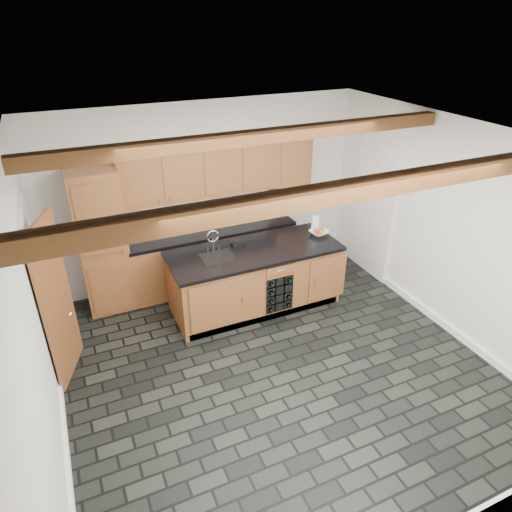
{
  "coord_description": "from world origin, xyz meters",
  "views": [
    {
      "loc": [
        -2.01,
        -3.91,
        3.91
      ],
      "look_at": [
        0.1,
        0.8,
        1.12
      ],
      "focal_mm": 32.0,
      "sensor_mm": 36.0,
      "label": 1
    }
  ],
  "objects": [
    {
      "name": "mug",
      "position": [
        -1.3,
        2.3,
        0.98
      ],
      "size": [
        0.12,
        0.12,
        0.11
      ],
      "primitive_type": "imported",
      "rotation": [
        0.0,
        0.0,
        -0.05
      ],
      "color": "white",
      "rests_on": "back_cabinetry"
    },
    {
      "name": "paper_towel",
      "position": [
        1.39,
        1.48,
        1.05
      ],
      "size": [
        0.11,
        0.11,
        0.24
      ],
      "primitive_type": "cylinder",
      "color": "white",
      "rests_on": "island"
    },
    {
      "name": "faucet",
      "position": [
        -0.25,
        1.33,
        0.96
      ],
      "size": [
        0.45,
        0.4,
        0.34
      ],
      "color": "black",
      "rests_on": "island"
    },
    {
      "name": "room_shell",
      "position": [
        -0.09,
        0.53,
        1.53
      ],
      "size": [
        5.01,
        5.0,
        5.0
      ],
      "color": "white",
      "rests_on": "ground"
    },
    {
      "name": "fruit_bowl",
      "position": [
        1.38,
        1.35,
        0.96
      ],
      "size": [
        0.32,
        0.32,
        0.07
      ],
      "primitive_type": "imported",
      "rotation": [
        0.0,
        0.0,
        0.21
      ],
      "color": "white",
      "rests_on": "island"
    },
    {
      "name": "back_cabinetry",
      "position": [
        -0.38,
        2.24,
        0.98
      ],
      "size": [
        3.65,
        0.62,
        2.2
      ],
      "color": "#9B5C31",
      "rests_on": "ground"
    },
    {
      "name": "ground",
      "position": [
        0.0,
        0.0,
        0.0
      ],
      "size": [
        5.0,
        5.0,
        0.0
      ],
      "primitive_type": "plane",
      "color": "black",
      "rests_on": "ground"
    },
    {
      "name": "fruit_cluster",
      "position": [
        1.38,
        1.35,
        1.0
      ],
      "size": [
        0.16,
        0.17,
        0.07
      ],
      "color": "#AB161D",
      "rests_on": "fruit_bowl"
    },
    {
      "name": "island",
      "position": [
        0.31,
        1.28,
        0.46
      ],
      "size": [
        2.48,
        0.96,
        0.93
      ],
      "color": "#9B5C31",
      "rests_on": "ground"
    },
    {
      "name": "kitchen_scale",
      "position": [
        0.15,
        1.54,
        0.96
      ],
      "size": [
        0.21,
        0.13,
        0.06
      ],
      "rotation": [
        0.0,
        0.0,
        0.09
      ],
      "color": "black",
      "rests_on": "island"
    }
  ]
}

